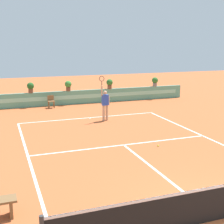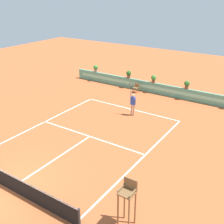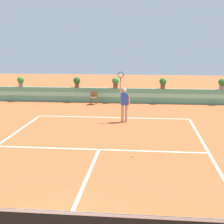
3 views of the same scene
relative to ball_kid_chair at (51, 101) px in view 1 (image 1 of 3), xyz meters
The scene contains 11 objects.
ground_plane 9.81m from the ball_kid_chair, 80.38° to the right, with size 60.00×60.00×0.00m, color #B2562D.
court_lines 9.10m from the ball_kid_chair, 79.62° to the right, with size 8.32×11.94×0.01m.
net 15.74m from the ball_kid_chair, 84.03° to the right, with size 8.92×0.10×1.00m.
back_wall_barrier 1.79m from the ball_kid_chair, 24.04° to the left, with size 18.00×0.21×1.00m.
ball_kid_chair is the anchor object (origin of this frame).
tennis_player 5.30m from the ball_kid_chair, 63.91° to the right, with size 0.62×0.24×2.58m.
tennis_ball_near_baseline 10.39m from the ball_kid_chair, 73.43° to the right, with size 0.07×0.07×0.07m, color #CCE033.
potted_plant_centre 1.82m from the ball_kid_chair, 27.86° to the left, with size 0.48×0.48×0.72m.
potted_plant_left 1.72m from the ball_kid_chair, 149.67° to the left, with size 0.48×0.48×0.72m.
potted_plant_far_right 8.43m from the ball_kid_chair, ahead, with size 0.48×0.48×0.72m.
potted_plant_right 4.69m from the ball_kid_chair, ahead, with size 0.48×0.48×0.72m.
Camera 1 is at (-5.06, -5.94, 4.42)m, focal length 50.95 mm.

